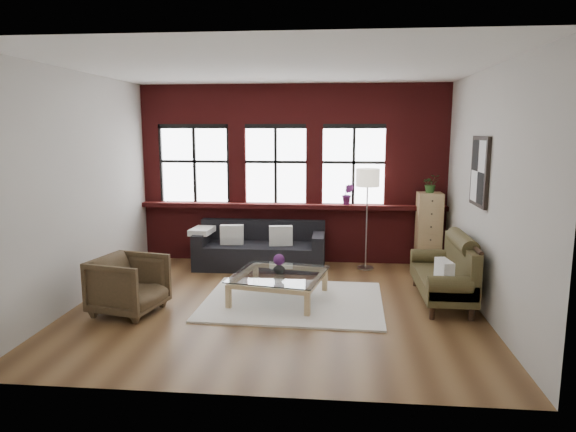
# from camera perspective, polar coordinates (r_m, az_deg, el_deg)

# --- Properties ---
(floor) EXTENTS (5.50, 5.50, 0.00)m
(floor) POSITION_cam_1_polar(r_m,az_deg,el_deg) (7.26, -1.26, -9.77)
(floor) COLOR brown
(floor) RESTS_ON ground
(ceiling) EXTENTS (5.50, 5.50, 0.00)m
(ceiling) POSITION_cam_1_polar(r_m,az_deg,el_deg) (6.89, -1.36, 16.19)
(ceiling) COLOR white
(ceiling) RESTS_ON ground
(wall_back) EXTENTS (5.50, 0.00, 5.50)m
(wall_back) POSITION_cam_1_polar(r_m,az_deg,el_deg) (9.37, 0.50, 4.67)
(wall_back) COLOR #B7B4AB
(wall_back) RESTS_ON ground
(wall_front) EXTENTS (5.50, 0.00, 5.50)m
(wall_front) POSITION_cam_1_polar(r_m,az_deg,el_deg) (4.45, -5.10, -0.95)
(wall_front) COLOR #B7B4AB
(wall_front) RESTS_ON ground
(wall_left) EXTENTS (0.00, 5.00, 5.00)m
(wall_left) POSITION_cam_1_polar(r_m,az_deg,el_deg) (7.72, -22.05, 2.89)
(wall_left) COLOR #B7B4AB
(wall_left) RESTS_ON ground
(wall_right) EXTENTS (0.00, 5.00, 5.00)m
(wall_right) POSITION_cam_1_polar(r_m,az_deg,el_deg) (7.12, 21.27, 2.42)
(wall_right) COLOR #B7B4AB
(wall_right) RESTS_ON ground
(brick_backwall) EXTENTS (5.50, 0.12, 3.20)m
(brick_backwall) POSITION_cam_1_polar(r_m,az_deg,el_deg) (9.31, 0.47, 4.64)
(brick_backwall) COLOR maroon
(brick_backwall) RESTS_ON floor
(sill_ledge) EXTENTS (5.50, 0.30, 0.08)m
(sill_ledge) POSITION_cam_1_polar(r_m,az_deg,el_deg) (9.29, 0.42, 1.15)
(sill_ledge) COLOR maroon
(sill_ledge) RESTS_ON brick_backwall
(window_left) EXTENTS (1.38, 0.10, 1.50)m
(window_left) POSITION_cam_1_polar(r_m,az_deg,el_deg) (9.63, -10.30, 5.55)
(window_left) COLOR black
(window_left) RESTS_ON brick_backwall
(window_mid) EXTENTS (1.38, 0.10, 1.50)m
(window_mid) POSITION_cam_1_polar(r_m,az_deg,el_deg) (9.34, -1.36, 5.58)
(window_mid) COLOR black
(window_mid) RESTS_ON brick_backwall
(window_right) EXTENTS (1.38, 0.10, 1.50)m
(window_right) POSITION_cam_1_polar(r_m,az_deg,el_deg) (9.28, 7.29, 5.47)
(window_right) COLOR black
(window_right) RESTS_ON brick_backwall
(wall_poster) EXTENTS (0.05, 0.74, 0.94)m
(wall_poster) POSITION_cam_1_polar(r_m,az_deg,el_deg) (7.37, 20.54, 4.65)
(wall_poster) COLOR black
(wall_poster) RESTS_ON wall_right
(shag_rug) EXTENTS (2.55, 2.03, 0.03)m
(shag_rug) POSITION_cam_1_polar(r_m,az_deg,el_deg) (7.35, 0.57, -9.41)
(shag_rug) COLOR silver
(shag_rug) RESTS_ON floor
(dark_sofa) EXTENTS (2.25, 0.91, 0.81)m
(dark_sofa) POSITION_cam_1_polar(r_m,az_deg,el_deg) (9.03, -3.10, -3.21)
(dark_sofa) COLOR black
(dark_sofa) RESTS_ON floor
(pillow_a) EXTENTS (0.41, 0.18, 0.34)m
(pillow_a) POSITION_cam_1_polar(r_m,az_deg,el_deg) (8.97, -6.25, -2.08)
(pillow_a) COLOR silver
(pillow_a) RESTS_ON dark_sofa
(pillow_b) EXTENTS (0.42, 0.21, 0.34)m
(pillow_b) POSITION_cam_1_polar(r_m,az_deg,el_deg) (8.84, -0.81, -2.20)
(pillow_b) COLOR silver
(pillow_b) RESTS_ON dark_sofa
(vintage_settee) EXTENTS (0.74, 1.67, 0.89)m
(vintage_settee) POSITION_cam_1_polar(r_m,az_deg,el_deg) (7.56, 16.74, -5.87)
(vintage_settee) COLOR #40381D
(vintage_settee) RESTS_ON floor
(pillow_settee) EXTENTS (0.19, 0.40, 0.34)m
(pillow_settee) POSITION_cam_1_polar(r_m,az_deg,el_deg) (7.03, 16.94, -6.08)
(pillow_settee) COLOR silver
(pillow_settee) RESTS_ON vintage_settee
(armchair) EXTENTS (0.99, 0.98, 0.76)m
(armchair) POSITION_cam_1_polar(r_m,az_deg,el_deg) (7.16, -17.27, -7.31)
(armchair) COLOR #433421
(armchair) RESTS_ON floor
(coffee_table) EXTENTS (1.42, 1.42, 0.41)m
(coffee_table) POSITION_cam_1_polar(r_m,az_deg,el_deg) (7.36, -0.99, -7.91)
(coffee_table) COLOR tan
(coffee_table) RESTS_ON shag_rug
(vase) EXTENTS (0.19, 0.19, 0.17)m
(vase) POSITION_cam_1_polar(r_m,az_deg,el_deg) (7.28, -1.00, -5.76)
(vase) COLOR #B2B2B2
(vase) RESTS_ON coffee_table
(flowers) EXTENTS (0.16, 0.16, 0.16)m
(flowers) POSITION_cam_1_polar(r_m,az_deg,el_deg) (7.25, -1.00, -4.87)
(flowers) COLOR #521F5C
(flowers) RESTS_ON vase
(drawer_chest) EXTENTS (0.41, 0.41, 1.34)m
(drawer_chest) POSITION_cam_1_polar(r_m,az_deg,el_deg) (9.22, 15.35, -1.61)
(drawer_chest) COLOR tan
(drawer_chest) RESTS_ON floor
(potted_plant_top) EXTENTS (0.31, 0.27, 0.31)m
(potted_plant_top) POSITION_cam_1_polar(r_m,az_deg,el_deg) (9.10, 15.58, 3.48)
(potted_plant_top) COLOR #2D5923
(potted_plant_top) RESTS_ON drawer_chest
(floor_lamp) EXTENTS (0.40, 0.40, 1.90)m
(floor_lamp) POSITION_cam_1_polar(r_m,az_deg,el_deg) (8.93, 8.74, 0.09)
(floor_lamp) COLOR #A5A5A8
(floor_lamp) RESTS_ON floor
(sill_plant) EXTENTS (0.23, 0.19, 0.37)m
(sill_plant) POSITION_cam_1_polar(r_m,az_deg,el_deg) (9.19, 6.66, 2.42)
(sill_plant) COLOR #521F5C
(sill_plant) RESTS_ON sill_ledge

